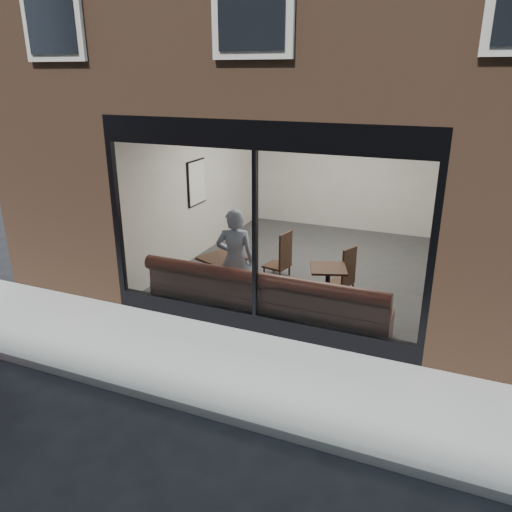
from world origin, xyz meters
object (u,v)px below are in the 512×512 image
at_px(cafe_chair_right, 339,283).
at_px(cafe_table_left, 222,258).
at_px(cafe_table_right, 328,268).
at_px(cafe_chair_left, 277,266).
at_px(banquette, 265,308).
at_px(person, 235,260).

bearing_deg(cafe_chair_right, cafe_table_left, 47.78).
height_order(cafe_table_right, cafe_chair_left, cafe_table_right).
relative_size(banquette, cafe_table_left, 5.85).
xyz_separation_m(cafe_table_left, cafe_chair_left, (0.56, 1.25, -0.50)).
height_order(cafe_table_left, cafe_chair_right, cafe_table_left).
bearing_deg(person, banquette, 142.83).
bearing_deg(cafe_chair_left, cafe_table_right, 153.22).
bearing_deg(person, cafe_chair_right, -157.61).
relative_size(banquette, person, 2.29).
relative_size(cafe_table_right, cafe_chair_right, 1.55).
relative_size(cafe_table_left, cafe_chair_left, 1.57).
relative_size(banquette, cafe_chair_right, 10.64).
distance_m(cafe_table_right, cafe_chair_left, 1.70).
xyz_separation_m(person, cafe_chair_left, (0.17, 1.55, -0.63)).
xyz_separation_m(banquette, person, (-0.64, 0.25, 0.65)).
xyz_separation_m(cafe_table_right, cafe_chair_right, (0.05, 0.63, -0.50)).
height_order(cafe_table_left, cafe_table_right, cafe_table_left).
height_order(cafe_table_left, cafe_chair_left, cafe_table_left).
bearing_deg(banquette, cafe_chair_right, 58.91).
xyz_separation_m(banquette, cafe_table_right, (0.81, 0.81, 0.52)).
distance_m(banquette, cafe_table_right, 1.25).
xyz_separation_m(cafe_chair_left, cafe_chair_right, (1.33, -0.37, 0.00)).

